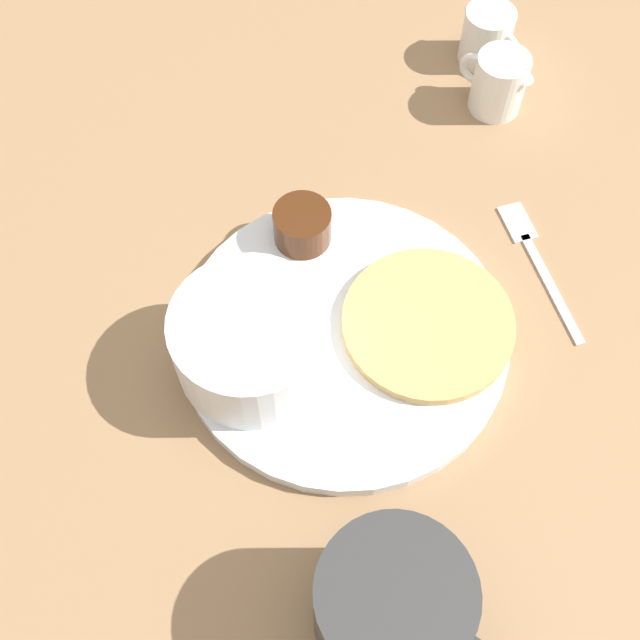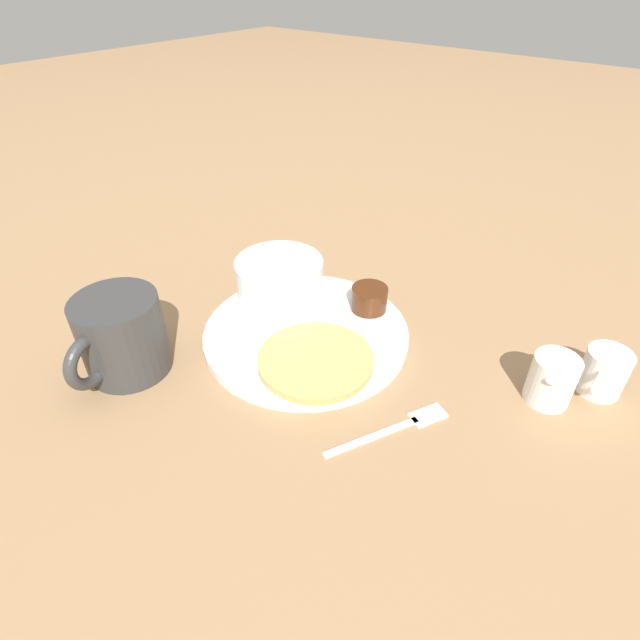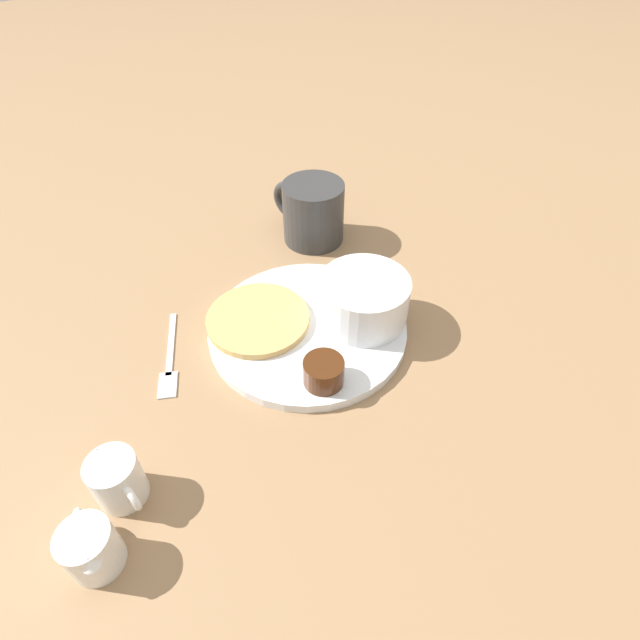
% 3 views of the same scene
% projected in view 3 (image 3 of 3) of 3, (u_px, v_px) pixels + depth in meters
% --- Properties ---
extents(ground_plane, '(4.00, 4.00, 0.00)m').
position_uv_depth(ground_plane, '(308.00, 332.00, 0.61)').
color(ground_plane, '#93704C').
extents(plate, '(0.24, 0.24, 0.01)m').
position_uv_depth(plate, '(308.00, 329.00, 0.60)').
color(plate, white).
rests_on(plate, ground_plane).
extents(pancake_stack, '(0.12, 0.12, 0.01)m').
position_uv_depth(pancake_stack, '(258.00, 319.00, 0.60)').
color(pancake_stack, tan).
rests_on(pancake_stack, plate).
extents(bowl, '(0.11, 0.11, 0.06)m').
position_uv_depth(bowl, '(364.00, 298.00, 0.59)').
color(bowl, white).
rests_on(bowl, plate).
extents(syrup_cup, '(0.04, 0.04, 0.03)m').
position_uv_depth(syrup_cup, '(324.00, 372.00, 0.53)').
color(syrup_cup, '#47230F').
rests_on(syrup_cup, plate).
extents(butter_ramekin, '(0.05, 0.05, 0.05)m').
position_uv_depth(butter_ramekin, '(377.00, 311.00, 0.59)').
color(butter_ramekin, white).
rests_on(butter_ramekin, plate).
extents(coffee_mug, '(0.12, 0.09, 0.09)m').
position_uv_depth(coffee_mug, '(312.00, 212.00, 0.72)').
color(coffee_mug, '#333333').
rests_on(coffee_mug, ground_plane).
extents(creamer_pitcher_near, '(0.07, 0.04, 0.05)m').
position_uv_depth(creamer_pitcher_near, '(117.00, 480.00, 0.44)').
color(creamer_pitcher_near, white).
rests_on(creamer_pitcher_near, ground_plane).
extents(creamer_pitcher_far, '(0.06, 0.04, 0.05)m').
position_uv_depth(creamer_pitcher_far, '(91.00, 548.00, 0.40)').
color(creamer_pitcher_far, white).
rests_on(creamer_pitcher_far, ground_plane).
extents(fork, '(0.12, 0.07, 0.00)m').
position_uv_depth(fork, '(169.00, 363.00, 0.57)').
color(fork, silver).
rests_on(fork, ground_plane).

